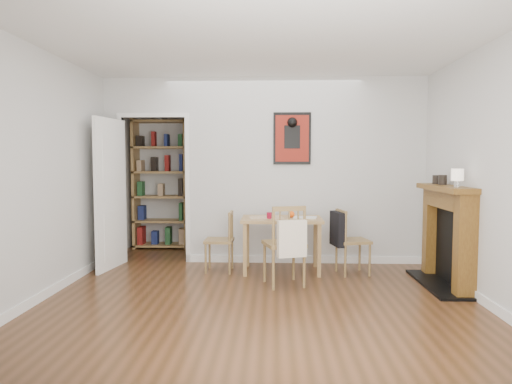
{
  "coord_description": "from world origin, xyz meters",
  "views": [
    {
      "loc": [
        0.14,
        -5.04,
        1.45
      ],
      "look_at": [
        -0.07,
        0.6,
        1.06
      ],
      "focal_mm": 32.0,
      "sensor_mm": 36.0,
      "label": 1
    }
  ],
  "objects_px": {
    "orange_fruit": "(292,214)",
    "bookshelf": "(161,185)",
    "dining_table": "(282,224)",
    "chair_left": "(219,241)",
    "ceramic_jar_a": "(443,180)",
    "ceramic_jar_b": "(436,180)",
    "notebook": "(305,217)",
    "mantel_lamp": "(457,176)",
    "chair_right": "(351,241)",
    "chair_front": "(284,244)",
    "red_glass": "(269,215)",
    "fireplace": "(448,233)"
  },
  "relations": [
    {
      "from": "orange_fruit",
      "to": "bookshelf",
      "type": "bearing_deg",
      "value": 144.15
    },
    {
      "from": "dining_table",
      "to": "chair_left",
      "type": "height_order",
      "value": "chair_left"
    },
    {
      "from": "ceramic_jar_a",
      "to": "ceramic_jar_b",
      "type": "height_order",
      "value": "ceramic_jar_a"
    },
    {
      "from": "orange_fruit",
      "to": "ceramic_jar_a",
      "type": "xyz_separation_m",
      "value": [
        1.75,
        -0.5,
        0.47
      ]
    },
    {
      "from": "dining_table",
      "to": "orange_fruit",
      "type": "bearing_deg",
      "value": 25.3
    },
    {
      "from": "bookshelf",
      "to": "notebook",
      "type": "bearing_deg",
      "value": -34.71
    },
    {
      "from": "chair_left",
      "to": "mantel_lamp",
      "type": "bearing_deg",
      "value": -19.77
    },
    {
      "from": "dining_table",
      "to": "chair_right",
      "type": "bearing_deg",
      "value": -5.65
    },
    {
      "from": "chair_front",
      "to": "chair_left",
      "type": "bearing_deg",
      "value": 142.72
    },
    {
      "from": "chair_front",
      "to": "dining_table",
      "type": "bearing_deg",
      "value": 91.81
    },
    {
      "from": "mantel_lamp",
      "to": "ceramic_jar_a",
      "type": "bearing_deg",
      "value": 85.53
    },
    {
      "from": "chair_right",
      "to": "bookshelf",
      "type": "height_order",
      "value": "bookshelf"
    },
    {
      "from": "ceramic_jar_b",
      "to": "chair_left",
      "type": "bearing_deg",
      "value": 175.33
    },
    {
      "from": "chair_front",
      "to": "ceramic_jar_b",
      "type": "relative_size",
      "value": 8.75
    },
    {
      "from": "orange_fruit",
      "to": "mantel_lamp",
      "type": "bearing_deg",
      "value": -31.05
    },
    {
      "from": "chair_left",
      "to": "orange_fruit",
      "type": "distance_m",
      "value": 1.01
    },
    {
      "from": "chair_front",
      "to": "notebook",
      "type": "height_order",
      "value": "chair_front"
    },
    {
      "from": "bookshelf",
      "to": "ceramic_jar_b",
      "type": "xyz_separation_m",
      "value": [
        3.83,
        -1.8,
        0.17
      ]
    },
    {
      "from": "dining_table",
      "to": "orange_fruit",
      "type": "relative_size",
      "value": 12.76
    },
    {
      "from": "chair_right",
      "to": "red_glass",
      "type": "distance_m",
      "value": 1.09
    },
    {
      "from": "fireplace",
      "to": "mantel_lamp",
      "type": "height_order",
      "value": "mantel_lamp"
    },
    {
      "from": "chair_front",
      "to": "bookshelf",
      "type": "xyz_separation_m",
      "value": [
        -1.98,
        2.22,
        0.57
      ]
    },
    {
      "from": "dining_table",
      "to": "ceramic_jar_b",
      "type": "xyz_separation_m",
      "value": [
        1.87,
        -0.23,
        0.59
      ]
    },
    {
      "from": "chair_front",
      "to": "red_glass",
      "type": "height_order",
      "value": "chair_front"
    },
    {
      "from": "chair_right",
      "to": "bookshelf",
      "type": "bearing_deg",
      "value": 149.78
    },
    {
      "from": "red_glass",
      "to": "notebook",
      "type": "relative_size",
      "value": 0.29
    },
    {
      "from": "chair_left",
      "to": "dining_table",
      "type": "bearing_deg",
      "value": 1.05
    },
    {
      "from": "bookshelf",
      "to": "mantel_lamp",
      "type": "height_order",
      "value": "bookshelf"
    },
    {
      "from": "bookshelf",
      "to": "red_glass",
      "type": "relative_size",
      "value": 25.43
    },
    {
      "from": "red_glass",
      "to": "notebook",
      "type": "xyz_separation_m",
      "value": [
        0.46,
        0.1,
        -0.03
      ]
    },
    {
      "from": "chair_right",
      "to": "mantel_lamp",
      "type": "xyz_separation_m",
      "value": [
        0.95,
        -0.88,
        0.85
      ]
    },
    {
      "from": "chair_front",
      "to": "ceramic_jar_b",
      "type": "height_order",
      "value": "ceramic_jar_b"
    },
    {
      "from": "chair_left",
      "to": "fireplace",
      "type": "relative_size",
      "value": 0.63
    },
    {
      "from": "chair_left",
      "to": "ceramic_jar_a",
      "type": "height_order",
      "value": "ceramic_jar_a"
    },
    {
      "from": "chair_front",
      "to": "red_glass",
      "type": "xyz_separation_m",
      "value": [
        -0.18,
        0.55,
        0.27
      ]
    },
    {
      "from": "chair_front",
      "to": "red_glass",
      "type": "relative_size",
      "value": 11.28
    },
    {
      "from": "chair_right",
      "to": "orange_fruit",
      "type": "relative_size",
      "value": 10.24
    },
    {
      "from": "bookshelf",
      "to": "ceramic_jar_b",
      "type": "bearing_deg",
      "value": -25.21
    },
    {
      "from": "chair_right",
      "to": "orange_fruit",
      "type": "bearing_deg",
      "value": 168.88
    },
    {
      "from": "bookshelf",
      "to": "fireplace",
      "type": "xyz_separation_m",
      "value": [
        3.87,
        -2.15,
        -0.43
      ]
    },
    {
      "from": "chair_front",
      "to": "fireplace",
      "type": "relative_size",
      "value": 0.75
    },
    {
      "from": "chair_left",
      "to": "red_glass",
      "type": "height_order",
      "value": "chair_left"
    },
    {
      "from": "chair_left",
      "to": "mantel_lamp",
      "type": "distance_m",
      "value": 2.95
    },
    {
      "from": "dining_table",
      "to": "notebook",
      "type": "distance_m",
      "value": 0.32
    },
    {
      "from": "chair_front",
      "to": "ceramic_jar_a",
      "type": "bearing_deg",
      "value": 6.56
    },
    {
      "from": "chair_front",
      "to": "ceramic_jar_b",
      "type": "bearing_deg",
      "value": 12.6
    },
    {
      "from": "dining_table",
      "to": "red_glass",
      "type": "bearing_deg",
      "value": -148.96
    },
    {
      "from": "chair_right",
      "to": "notebook",
      "type": "distance_m",
      "value": 0.65
    },
    {
      "from": "chair_right",
      "to": "red_glass",
      "type": "relative_size",
      "value": 9.91
    },
    {
      "from": "red_glass",
      "to": "ceramic_jar_b",
      "type": "bearing_deg",
      "value": -3.88
    }
  ]
}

